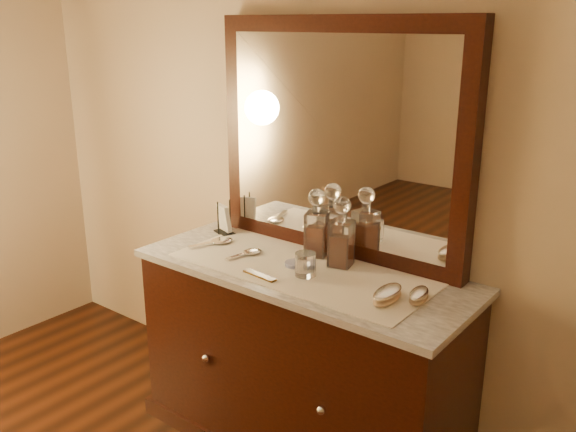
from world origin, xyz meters
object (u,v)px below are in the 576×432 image
Objects in this scene: pin_dish at (295,264)px; brush_far at (419,295)px; decanter_right at (341,239)px; hand_mirror_inner at (249,252)px; decanter_left at (317,230)px; hand_mirror_outer at (218,241)px; dresser_cabinet at (302,362)px; mirror_frame at (339,140)px; brush_near at (387,295)px; comb at (260,275)px; napkin_rack at (224,220)px.

brush_far is at bearing 1.05° from pin_dish.
pin_dish is 0.22m from decanter_right.
decanter_right reaches higher than hand_mirror_inner.
decanter_left is 1.57× the size of hand_mirror_inner.
dresser_cabinet is at bearing 1.18° from hand_mirror_outer.
hand_mirror_inner is (-0.80, -0.03, -0.01)m from brush_far.
mirror_frame is 0.71m from brush_near.
decanter_right reaches higher than brush_near.
hand_mirror_outer is (-0.40, 0.17, 0.00)m from comb.
brush_far reaches higher than hand_mirror_outer.
dresser_cabinet is at bearing -76.19° from decanter_left.
brush_near reaches higher than comb.
dresser_cabinet is at bearing 170.77° from brush_near.
mirror_frame is 13.93× the size of pin_dish.
brush_far is (0.41, -0.11, -0.10)m from decanter_right.
pin_dish is at bearing 81.68° from comb.
decanter_right is at bearing 43.98° from dresser_cabinet.
decanter_right is (0.15, 0.12, 0.11)m from pin_dish.
brush_far is at bearing -6.28° from napkin_rack.
dresser_cabinet is 0.97m from mirror_frame.
comb is 0.25m from hand_mirror_inner.
napkin_rack reaches higher than brush_far.
pin_dish is 0.18m from comb.
brush_far is 0.80× the size of hand_mirror_inner.
dresser_cabinet is 0.76m from napkin_rack.
brush_far reaches higher than pin_dish.
dresser_cabinet is 0.58m from decanter_left.
decanter_right is at bearing 62.20° from comb.
pin_dish is 0.47m from brush_near.
brush_near is at bearing 17.78° from comb.
decanter_right is at bearing -1.04° from napkin_rack.
dresser_cabinet is 0.53m from hand_mirror_inner.
hand_mirror_outer is (-0.44, -0.15, -0.11)m from decanter_left.
brush_near is (0.51, 0.11, 0.02)m from comb.
hand_mirror_outer is at bearing -168.54° from decanter_right.
mirror_frame is 6.55× the size of brush_near.
decanter_right is 1.57× the size of hand_mirror_inner.
hand_mirror_outer is (-0.44, -0.00, 0.00)m from pin_dish.
napkin_rack is 0.54× the size of decanter_left.
napkin_rack is 0.33m from hand_mirror_inner.
decanter_left and decanter_right have the same top height.
dresser_cabinet is 0.70m from brush_far.
comb is 0.35m from decanter_left.
mirror_frame is 0.66m from comb.
comb is 1.07× the size of brush_far.
comb is at bearing -112.76° from dresser_cabinet.
hand_mirror_outer is (-0.59, -0.12, -0.11)m from decanter_right.
mirror_frame is at bearing 90.00° from dresser_cabinet.
pin_dish is 0.19m from decanter_left.
mirror_frame is 7.87× the size of brush_far.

